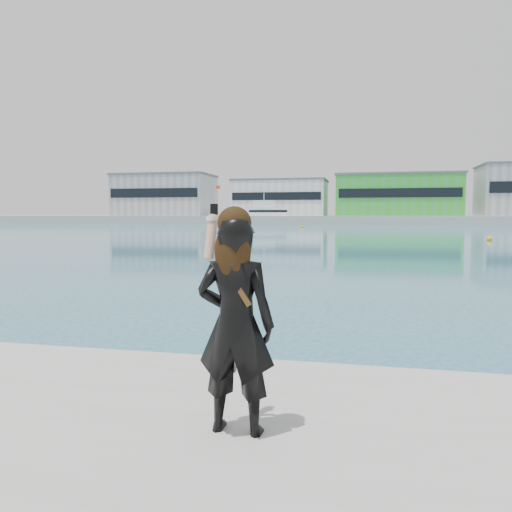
{
  "coord_description": "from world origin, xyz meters",
  "views": [
    {
      "loc": [
        0.4,
        -4.38,
        2.42
      ],
      "look_at": [
        -0.52,
        -0.18,
        2.06
      ],
      "focal_mm": 35.0,
      "sensor_mm": 36.0,
      "label": 1
    }
  ],
  "objects_px": {
    "motor_yacht": "(269,215)",
    "buoy_extra": "(489,241)",
    "buoy_far": "(302,228)",
    "woman": "(235,318)"
  },
  "relations": [
    {
      "from": "motor_yacht",
      "to": "buoy_extra",
      "type": "bearing_deg",
      "value": -78.62
    },
    {
      "from": "buoy_far",
      "to": "buoy_extra",
      "type": "bearing_deg",
      "value": -60.85
    },
    {
      "from": "woman",
      "to": "buoy_extra",
      "type": "bearing_deg",
      "value": -103.5
    },
    {
      "from": "buoy_extra",
      "to": "woman",
      "type": "xyz_separation_m",
      "value": [
        -12.03,
        -45.75,
        1.66
      ]
    },
    {
      "from": "buoy_extra",
      "to": "buoy_far",
      "type": "bearing_deg",
      "value": 119.15
    },
    {
      "from": "buoy_far",
      "to": "buoy_extra",
      "type": "height_order",
      "value": "same"
    },
    {
      "from": "motor_yacht",
      "to": "buoy_far",
      "type": "height_order",
      "value": "motor_yacht"
    },
    {
      "from": "motor_yacht",
      "to": "buoy_far",
      "type": "xyz_separation_m",
      "value": [
        11.82,
        -30.18,
        -2.12
      ]
    },
    {
      "from": "motor_yacht",
      "to": "buoy_extra",
      "type": "distance_m",
      "value": 77.92
    },
    {
      "from": "buoy_far",
      "to": "woman",
      "type": "xyz_separation_m",
      "value": [
        10.2,
        -85.62,
        1.66
      ]
    }
  ]
}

